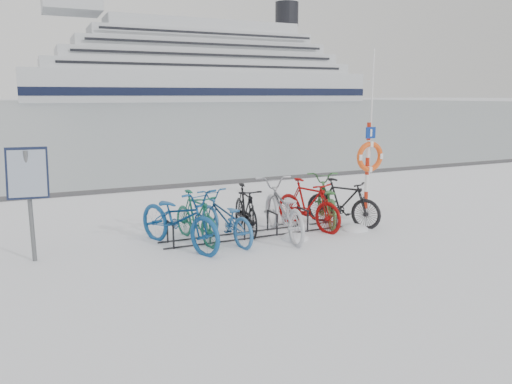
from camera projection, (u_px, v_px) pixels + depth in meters
ground at (256, 235)px, 10.24m from camera, size 900.00×900.00×0.00m
ice_sheet at (42, 105)px, 148.82m from camera, size 400.00×298.00×0.02m
quay_edge at (178, 186)px, 15.51m from camera, size 400.00×0.25×0.10m
bike_rack at (256, 226)px, 10.21m from camera, size 4.00×0.48×0.46m
info_board at (28, 180)px, 8.35m from camera, size 0.69×0.34×1.97m
lifebuoy_station at (369, 157)px, 12.35m from camera, size 0.76×0.22×3.93m
cruise_ferry at (202, 71)px, 213.86m from camera, size 146.60×27.63×48.17m
bike_0 at (179, 216)px, 9.33m from camera, size 1.60×2.38×1.18m
bike_1 at (196, 216)px, 9.73m from camera, size 0.78×1.76×1.02m
bike_2 at (225, 216)px, 9.75m from camera, size 0.99×1.97×0.99m
bike_3 at (246, 208)px, 10.44m from camera, size 0.71×1.74×1.02m
bike_4 at (283, 207)px, 10.09m from camera, size 1.07×2.33×1.18m
bike_5 at (308, 203)px, 10.67m from camera, size 1.02×1.90×1.10m
bike_6 at (326, 198)px, 11.24m from camera, size 1.44×2.18×1.08m
bike_7 at (343, 201)px, 10.97m from camera, size 1.35×1.77×1.06m
snow_drifts at (318, 229)px, 10.73m from camera, size 2.52×1.73×0.21m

